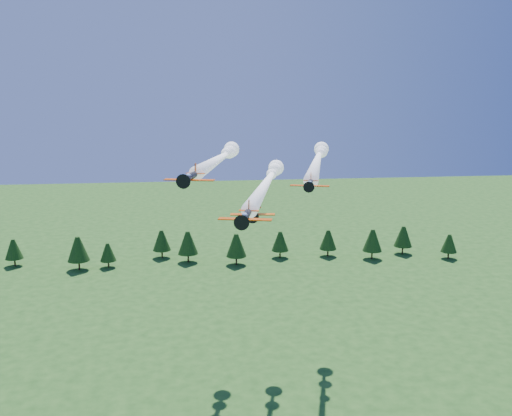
{
  "coord_description": "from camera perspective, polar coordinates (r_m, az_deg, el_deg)",
  "views": [
    {
      "loc": [
        -8.63,
        -91.61,
        62.44
      ],
      "look_at": [
        2.25,
        0.0,
        43.14
      ],
      "focal_mm": 40.0,
      "sensor_mm": 36.0,
      "label": 1
    }
  ],
  "objects": [
    {
      "name": "treeline",
      "position": [
        209.99,
        -3.32,
        -3.56
      ],
      "size": [
        175.19,
        20.08,
        11.95
      ],
      "color": "#382314",
      "rests_on": "ground"
    },
    {
      "name": "plane_slot",
      "position": [
        102.5,
        -0.35,
        -0.41
      ],
      "size": [
        8.13,
        8.83,
        2.84
      ],
      "rotation": [
        0.0,
        0.0,
        -0.12
      ],
      "color": "black",
      "rests_on": "ground"
    },
    {
      "name": "plane_left",
      "position": [
        121.53,
        -3.62,
        4.98
      ],
      "size": [
        16.56,
        47.7,
        3.7
      ],
      "rotation": [
        0.0,
        0.0,
        -0.25
      ],
      "color": "black",
      "rests_on": "ground"
    },
    {
      "name": "plane_lead",
      "position": [
        115.78,
        1.14,
        2.68
      ],
      "size": [
        18.57,
        58.52,
        3.7
      ],
      "rotation": [
        0.0,
        0.0,
        -0.24
      ],
      "color": "black",
      "rests_on": "ground"
    },
    {
      "name": "plane_right",
      "position": [
        126.07,
        6.17,
        4.85
      ],
      "size": [
        19.2,
        57.96,
        3.7
      ],
      "rotation": [
        0.0,
        0.0,
        -0.26
      ],
      "color": "black",
      "rests_on": "ground"
    }
  ]
}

